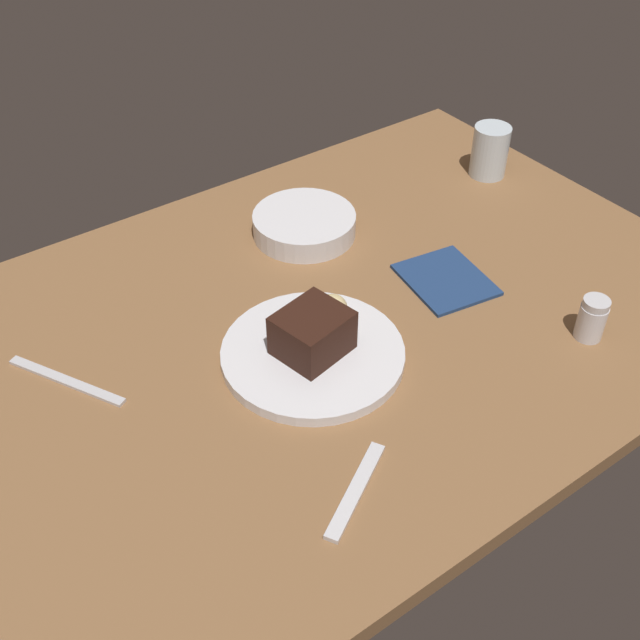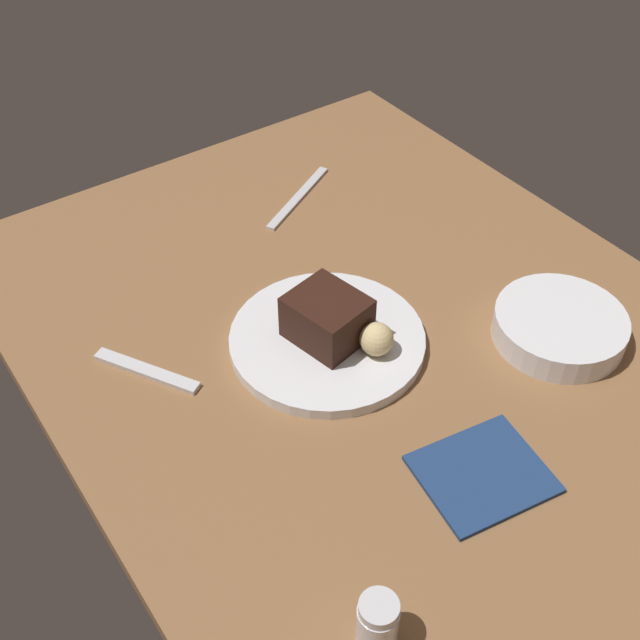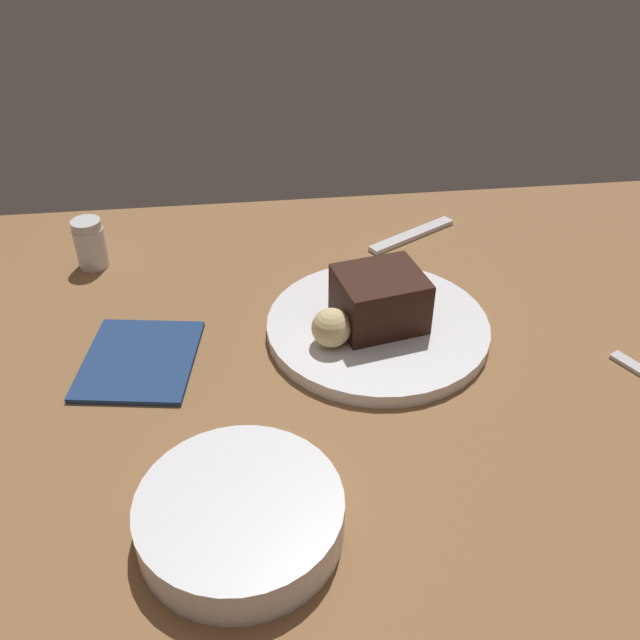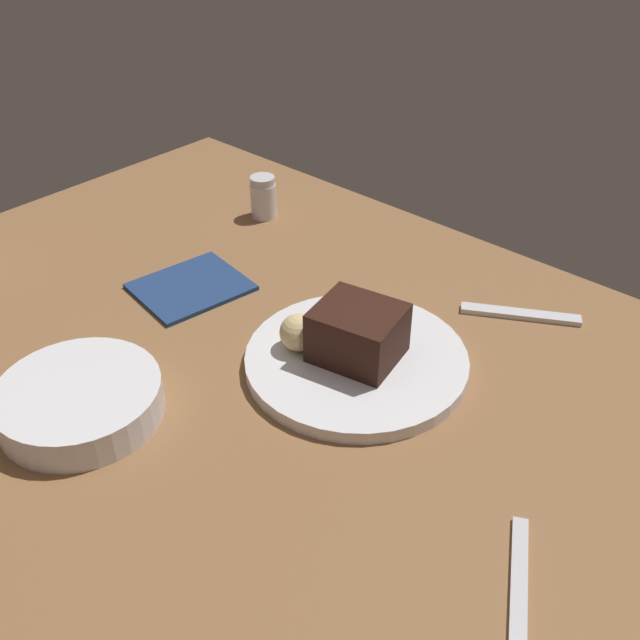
{
  "view_description": "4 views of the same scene",
  "coord_description": "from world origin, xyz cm",
  "px_view_note": "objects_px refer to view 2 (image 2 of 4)",
  "views": [
    {
      "loc": [
        53.37,
        71.75,
        79.3
      ],
      "look_at": [
        3.99,
        3.03,
        6.2
      ],
      "focal_mm": 44.02,
      "sensor_mm": 36.0,
      "label": 1
    },
    {
      "loc": [
        -52.65,
        49.84,
        77.75
      ],
      "look_at": [
        7.27,
        7.39,
        8.3
      ],
      "focal_mm": 44.61,
      "sensor_mm": 36.0,
      "label": 2
    },
    {
      "loc": [
        -6.95,
        -56.94,
        52.02
      ],
      "look_at": [
        0.67,
        6.07,
        5.48
      ],
      "focal_mm": 38.62,
      "sensor_mm": 36.0,
      "label": 3
    },
    {
      "loc": [
        48.49,
        -45.93,
        56.44
      ],
      "look_at": [
        1.11,
        6.85,
        6.19
      ],
      "focal_mm": 40.84,
      "sensor_mm": 36.0,
      "label": 4
    }
  ],
  "objects_px": {
    "dessert_plate": "(327,340)",
    "side_bowl": "(559,327)",
    "dessert_spoon": "(147,371)",
    "folded_napkin": "(482,474)",
    "salt_shaker": "(377,623)",
    "butter_knife": "(298,197)",
    "chocolate_cake_slice": "(327,318)",
    "bread_roll": "(377,339)"
  },
  "relations": [
    {
      "from": "dessert_plate",
      "to": "side_bowl",
      "type": "relative_size",
      "value": 1.48
    },
    {
      "from": "dessert_spoon",
      "to": "folded_napkin",
      "type": "relative_size",
      "value": 1.07
    },
    {
      "from": "salt_shaker",
      "to": "butter_knife",
      "type": "relative_size",
      "value": 0.35
    },
    {
      "from": "salt_shaker",
      "to": "chocolate_cake_slice",
      "type": "bearing_deg",
      "value": -28.95
    },
    {
      "from": "chocolate_cake_slice",
      "to": "butter_knife",
      "type": "bearing_deg",
      "value": -27.75
    },
    {
      "from": "chocolate_cake_slice",
      "to": "salt_shaker",
      "type": "relative_size",
      "value": 1.4
    },
    {
      "from": "chocolate_cake_slice",
      "to": "salt_shaker",
      "type": "distance_m",
      "value": 0.4
    },
    {
      "from": "dessert_plate",
      "to": "butter_knife",
      "type": "relative_size",
      "value": 1.36
    },
    {
      "from": "dessert_plate",
      "to": "bread_roll",
      "type": "distance_m",
      "value": 0.07
    },
    {
      "from": "chocolate_cake_slice",
      "to": "butter_knife",
      "type": "xyz_separation_m",
      "value": [
        0.3,
        -0.16,
        -0.05
      ]
    },
    {
      "from": "chocolate_cake_slice",
      "to": "salt_shaker",
      "type": "height_order",
      "value": "chocolate_cake_slice"
    },
    {
      "from": "butter_knife",
      "to": "salt_shaker",
      "type": "bearing_deg",
      "value": -146.64
    },
    {
      "from": "dessert_plate",
      "to": "chocolate_cake_slice",
      "type": "bearing_deg",
      "value": 22.52
    },
    {
      "from": "bread_roll",
      "to": "salt_shaker",
      "type": "bearing_deg",
      "value": 141.87
    },
    {
      "from": "dessert_plate",
      "to": "side_bowl",
      "type": "distance_m",
      "value": 0.31
    },
    {
      "from": "dessert_plate",
      "to": "butter_knife",
      "type": "height_order",
      "value": "dessert_plate"
    },
    {
      "from": "salt_shaker",
      "to": "folded_napkin",
      "type": "distance_m",
      "value": 0.23
    },
    {
      "from": "side_bowl",
      "to": "dessert_spoon",
      "type": "bearing_deg",
      "value": 61.6
    },
    {
      "from": "side_bowl",
      "to": "dessert_spoon",
      "type": "distance_m",
      "value": 0.54
    },
    {
      "from": "side_bowl",
      "to": "dessert_spoon",
      "type": "relative_size",
      "value": 1.16
    },
    {
      "from": "salt_shaker",
      "to": "folded_napkin",
      "type": "relative_size",
      "value": 0.48
    },
    {
      "from": "dessert_spoon",
      "to": "folded_napkin",
      "type": "height_order",
      "value": "dessert_spoon"
    },
    {
      "from": "bread_roll",
      "to": "dessert_spoon",
      "type": "bearing_deg",
      "value": 59.03
    },
    {
      "from": "folded_napkin",
      "to": "side_bowl",
      "type": "bearing_deg",
      "value": -65.98
    },
    {
      "from": "side_bowl",
      "to": "butter_knife",
      "type": "bearing_deg",
      "value": 12.31
    },
    {
      "from": "butter_knife",
      "to": "chocolate_cake_slice",
      "type": "bearing_deg",
      "value": -145.99
    },
    {
      "from": "bread_roll",
      "to": "folded_napkin",
      "type": "distance_m",
      "value": 0.22
    },
    {
      "from": "side_bowl",
      "to": "folded_napkin",
      "type": "xyz_separation_m",
      "value": [
        -0.11,
        0.24,
        -0.02
      ]
    },
    {
      "from": "chocolate_cake_slice",
      "to": "dessert_spoon",
      "type": "relative_size",
      "value": 0.63
    },
    {
      "from": "dessert_plate",
      "to": "salt_shaker",
      "type": "bearing_deg",
      "value": 150.99
    },
    {
      "from": "salt_shaker",
      "to": "folded_napkin",
      "type": "height_order",
      "value": "salt_shaker"
    },
    {
      "from": "salt_shaker",
      "to": "side_bowl",
      "type": "xyz_separation_m",
      "value": [
        0.19,
        -0.45,
        -0.01
      ]
    },
    {
      "from": "salt_shaker",
      "to": "butter_knife",
      "type": "distance_m",
      "value": 0.74
    },
    {
      "from": "side_bowl",
      "to": "folded_napkin",
      "type": "height_order",
      "value": "side_bowl"
    },
    {
      "from": "side_bowl",
      "to": "butter_knife",
      "type": "relative_size",
      "value": 0.92
    },
    {
      "from": "bread_roll",
      "to": "butter_knife",
      "type": "relative_size",
      "value": 0.23
    },
    {
      "from": "salt_shaker",
      "to": "dessert_spoon",
      "type": "distance_m",
      "value": 0.44
    },
    {
      "from": "chocolate_cake_slice",
      "to": "dessert_spoon",
      "type": "xyz_separation_m",
      "value": [
        0.09,
        0.22,
        -0.04
      ]
    },
    {
      "from": "bread_roll",
      "to": "dessert_plate",
      "type": "bearing_deg",
      "value": 29.99
    },
    {
      "from": "side_bowl",
      "to": "folded_napkin",
      "type": "distance_m",
      "value": 0.26
    },
    {
      "from": "dessert_spoon",
      "to": "butter_knife",
      "type": "distance_m",
      "value": 0.43
    },
    {
      "from": "salt_shaker",
      "to": "side_bowl",
      "type": "relative_size",
      "value": 0.39
    }
  ]
}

